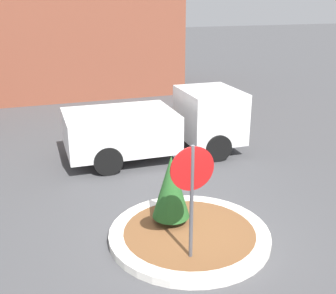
# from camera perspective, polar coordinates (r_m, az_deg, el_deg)

# --- Properties ---
(ground_plane) EXTENTS (120.00, 120.00, 0.00)m
(ground_plane) POSITION_cam_1_polar(r_m,az_deg,el_deg) (9.01, 2.89, -12.21)
(ground_plane) COLOR #474749
(traffic_island) EXTENTS (3.35, 3.35, 0.16)m
(traffic_island) POSITION_cam_1_polar(r_m,az_deg,el_deg) (8.97, 2.90, -11.77)
(traffic_island) COLOR silver
(traffic_island) RESTS_ON ground_plane
(stop_sign) EXTENTS (0.82, 0.07, 2.37)m
(stop_sign) POSITION_cam_1_polar(r_m,az_deg,el_deg) (7.44, 3.26, -4.91)
(stop_sign) COLOR #4C4C51
(stop_sign) RESTS_ON ground_plane
(island_shrub) EXTENTS (0.80, 0.80, 1.52)m
(island_shrub) POSITION_cam_1_polar(r_m,az_deg,el_deg) (8.88, 0.41, -5.37)
(island_shrub) COLOR brown
(island_shrub) RESTS_ON traffic_island
(utility_truck) EXTENTS (5.50, 2.49, 1.98)m
(utility_truck) POSITION_cam_1_polar(r_m,az_deg,el_deg) (13.14, -1.23, 3.12)
(utility_truck) COLOR white
(utility_truck) RESTS_ON ground_plane
(storefront_building) EXTENTS (11.38, 6.07, 6.11)m
(storefront_building) POSITION_cam_1_polar(r_m,az_deg,el_deg) (23.08, -14.26, 14.90)
(storefront_building) COLOR brown
(storefront_building) RESTS_ON ground_plane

